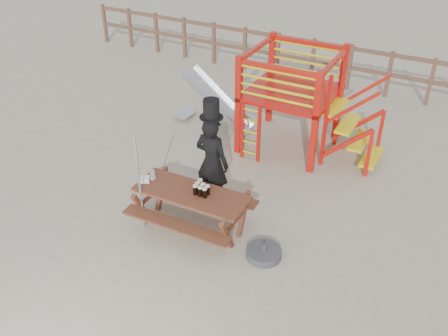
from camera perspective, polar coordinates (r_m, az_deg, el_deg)
ground at (r=8.28m, az=-3.47°, el=-7.99°), size 60.00×60.00×0.00m
back_fence at (r=13.56m, az=12.16°, el=12.06°), size 15.09×0.09×1.20m
playground_fort at (r=10.38m, az=7.24°, el=7.97°), size 4.71×1.84×2.10m
picnic_table at (r=8.21m, az=-3.72°, el=-4.28°), size 1.90×1.33×0.72m
man_with_hat at (r=8.47m, az=-1.38°, el=0.87°), size 0.66×0.46×2.05m
metal_pole at (r=8.06m, az=-9.62°, el=-1.86°), size 0.04×0.04×1.75m
parasol_base at (r=7.92m, az=4.57°, el=-9.67°), size 0.56×0.56×0.24m
paper_bag at (r=8.37m, az=-9.13°, el=-1.28°), size 0.23×0.21×0.08m
stout_pints at (r=7.97m, az=-2.63°, el=-2.40°), size 0.27×0.26×0.17m
empty_glasses at (r=8.40m, az=-8.15°, el=-0.83°), size 0.08×0.11×0.15m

